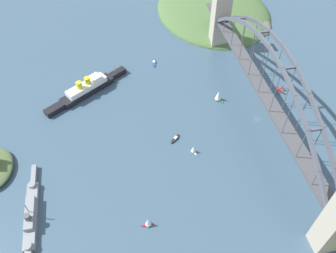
{
  "coord_description": "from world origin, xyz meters",
  "views": [
    {
      "loc": [
        -183.73,
        117.63,
        216.12
      ],
      "look_at": [
        0.0,
        78.6,
        8.0
      ],
      "focal_mm": 36.62,
      "sensor_mm": 36.0,
      "label": 1
    }
  ],
  "objects": [
    {
      "name": "naval_cruiser",
      "position": [
        -56.2,
        185.92,
        3.05
      ],
      "size": [
        84.23,
        7.83,
        17.39
      ],
      "color": "gray",
      "rests_on": "ground"
    },
    {
      "name": "small_boat_4",
      "position": [
        29.9,
        25.63,
        5.27
      ],
      "size": [
        9.41,
        8.26,
        11.53
      ],
      "color": "#2D6B3D",
      "rests_on": "ground"
    },
    {
      "name": "headland_east_shore",
      "position": [
        181.52,
        -18.47,
        0.0
      ],
      "size": [
        168.31,
        134.14,
        26.2
      ],
      "color": "#476638",
      "rests_on": "ground"
    },
    {
      "name": "ground_plane",
      "position": [
        0.0,
        0.0,
        0.0
      ],
      "size": [
        1400.0,
        1400.0,
        0.0
      ],
      "primitive_type": "plane",
      "color": "#385166"
    },
    {
      "name": "small_boat_0",
      "position": [
        -77.84,
        108.75,
        4.09
      ],
      "size": [
        4.33,
        7.66,
        8.73
      ],
      "color": "#B2231E",
      "rests_on": "ground"
    },
    {
      "name": "harbor_arch_bridge",
      "position": [
        0.0,
        -0.0,
        32.81
      ],
      "size": [
        288.6,
        16.66,
        75.56
      ],
      "color": "#ADA38E",
      "rests_on": "ground"
    },
    {
      "name": "seaplane_taxiing_near_bridge",
      "position": [
        28.86,
        -34.28,
        1.92
      ],
      "size": [
        9.6,
        8.15,
        4.86
      ],
      "color": "#B7B7B2",
      "rests_on": "ground"
    },
    {
      "name": "ocean_liner",
      "position": [
        64.23,
        141.6,
        4.98
      ],
      "size": [
        54.12,
        78.31,
        16.64
      ],
      "color": "black",
      "rests_on": "ground"
    },
    {
      "name": "small_boat_1",
      "position": [
        -7.98,
        74.18,
        0.74
      ],
      "size": [
        8.77,
        8.82,
        2.02
      ],
      "color": "black",
      "rests_on": "ground"
    },
    {
      "name": "small_boat_2",
      "position": [
        -24.06,
        63.07,
        3.71
      ],
      "size": [
        6.25,
        4.82,
        7.92
      ],
      "color": "silver",
      "rests_on": "ground"
    },
    {
      "name": "small_boat_3",
      "position": [
        95.26,
        72.99,
        0.7
      ],
      "size": [
        12.85,
        3.79,
        1.95
      ],
      "color": "#234C8C",
      "rests_on": "ground"
    }
  ]
}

